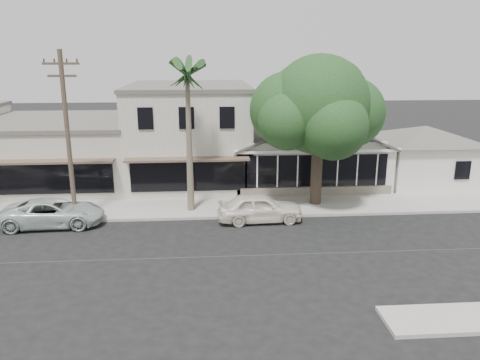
{
  "coord_description": "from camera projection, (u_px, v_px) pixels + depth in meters",
  "views": [
    {
      "loc": [
        -1.86,
        -19.29,
        8.78
      ],
      "look_at": [
        -0.01,
        6.0,
        1.91
      ],
      "focal_mm": 35.0,
      "sensor_mm": 36.0,
      "label": 1
    }
  ],
  "objects": [
    {
      "name": "palm_east",
      "position": [
        187.0,
        73.0,
        24.73
      ],
      "size": [
        3.1,
        3.1,
        9.07
      ],
      "color": "#726651",
      "rests_on": "ground"
    },
    {
      "name": "corner_shop",
      "position": [
        305.0,
        145.0,
        32.67
      ],
      "size": [
        10.4,
        8.6,
        5.1
      ],
      "color": "silver",
      "rests_on": "ground"
    },
    {
      "name": "side_cottage",
      "position": [
        423.0,
        161.0,
        32.61
      ],
      "size": [
        6.0,
        6.0,
        3.0
      ],
      "primitive_type": "cube",
      "color": "silver",
      "rests_on": "ground"
    },
    {
      "name": "row_building_near",
      "position": [
        190.0,
        135.0,
        32.93
      ],
      "size": [
        8.0,
        10.0,
        6.5
      ],
      "primitive_type": "cube",
      "color": "silver",
      "rests_on": "ground"
    },
    {
      "name": "car_2",
      "position": [
        53.0,
        213.0,
        24.52
      ],
      "size": [
        5.25,
        2.59,
        1.43
      ],
      "primitive_type": "imported",
      "rotation": [
        0.0,
        0.0,
        1.61
      ],
      "color": "#B3C0BC",
      "rests_on": "ground"
    },
    {
      "name": "ground",
      "position": [
        250.0,
        256.0,
        21.0
      ],
      "size": [
        140.0,
        140.0,
        0.0
      ],
      "primitive_type": "plane",
      "color": "black",
      "rests_on": "ground"
    },
    {
      "name": "sidewalk_north",
      "position": [
        101.0,
        210.0,
        26.91
      ],
      "size": [
        90.0,
        3.5,
        0.15
      ],
      "primitive_type": "cube",
      "color": "#9E9991",
      "rests_on": "ground"
    },
    {
      "name": "car_0",
      "position": [
        260.0,
        208.0,
        25.12
      ],
      "size": [
        4.6,
        2.01,
        1.54
      ],
      "primitive_type": "imported",
      "rotation": [
        0.0,
        0.0,
        1.61
      ],
      "color": "white",
      "rests_on": "ground"
    },
    {
      "name": "utility_pole",
      "position": [
        68.0,
        134.0,
        24.12
      ],
      "size": [
        1.8,
        0.24,
        9.0
      ],
      "color": "brown",
      "rests_on": "ground"
    },
    {
      "name": "row_building_midnear",
      "position": [
        61.0,
        153.0,
        32.6
      ],
      "size": [
        10.0,
        10.0,
        4.2
      ],
      "primitive_type": "cube",
      "color": "beige",
      "rests_on": "ground"
    },
    {
      "name": "shade_tree",
      "position": [
        317.0,
        107.0,
        26.68
      ],
      "size": [
        7.95,
        7.19,
        8.82
      ],
      "rotation": [
        0.0,
        0.0,
        -0.4
      ],
      "color": "#423528",
      "rests_on": "ground"
    }
  ]
}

